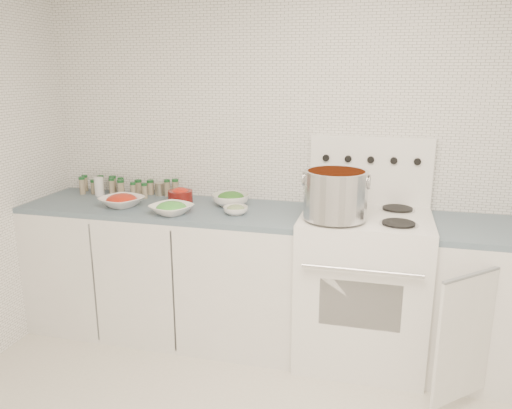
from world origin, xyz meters
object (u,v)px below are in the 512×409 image
Objects in this scene: bowl_tomato at (122,201)px; bowl_snowpea at (171,208)px; stove at (363,282)px; stock_pot at (335,193)px.

bowl_tomato is 1.05× the size of bowl_snowpea.
stove is at bearing 8.50° from bowl_snowpea.
bowl_snowpea is at bearing -179.73° from stock_pot.
bowl_snowpea is (-1.18, -0.18, 0.44)m from stove.
bowl_tomato reaches higher than bowl_snowpea.
bowl_tomato is at bearing 176.61° from stock_pot.
stove is 0.64m from stock_pot.
stove is 1.27m from bowl_snowpea.
stock_pot reaches higher than bowl_tomato.
stock_pot is 1.12× the size of bowl_tomato.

